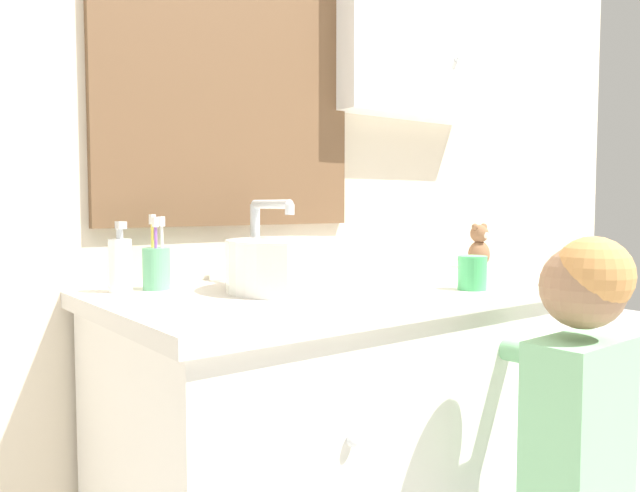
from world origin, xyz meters
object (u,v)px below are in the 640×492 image
(drinking_cup, at_px, (472,273))
(sink_basin, at_px, (300,263))
(toothbrush_holder, at_px, (156,266))
(teddy_bear, at_px, (479,247))
(soap_dispenser, at_px, (120,264))
(child_figure, at_px, (577,448))

(drinking_cup, bearing_deg, sink_basin, 142.68)
(sink_basin, relative_size, toothbrush_holder, 2.25)
(toothbrush_holder, distance_m, teddy_bear, 0.97)
(toothbrush_holder, height_order, teddy_bear, toothbrush_holder)
(sink_basin, xyz_separation_m, drinking_cup, (0.30, -0.23, -0.02))
(toothbrush_holder, bearing_deg, soap_dispenser, 176.54)
(sink_basin, height_order, drinking_cup, sink_basin)
(toothbrush_holder, xyz_separation_m, soap_dispenser, (-0.08, 0.00, 0.01))
(sink_basin, height_order, soap_dispenser, sink_basin)
(soap_dispenser, height_order, child_figure, soap_dispenser)
(sink_basin, relative_size, child_figure, 0.40)
(teddy_bear, bearing_deg, toothbrush_holder, 172.34)
(sink_basin, distance_m, drinking_cup, 0.38)
(soap_dispenser, bearing_deg, child_figure, -48.27)
(child_figure, bearing_deg, drinking_cup, 88.05)
(drinking_cup, bearing_deg, toothbrush_holder, 142.05)
(teddy_bear, bearing_deg, drinking_cup, -143.60)
(toothbrush_holder, relative_size, drinking_cup, 2.21)
(soap_dispenser, distance_m, child_figure, 1.00)
(soap_dispenser, bearing_deg, drinking_cup, -34.58)
(toothbrush_holder, bearing_deg, child_figure, -51.92)
(sink_basin, height_order, child_figure, sink_basin)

